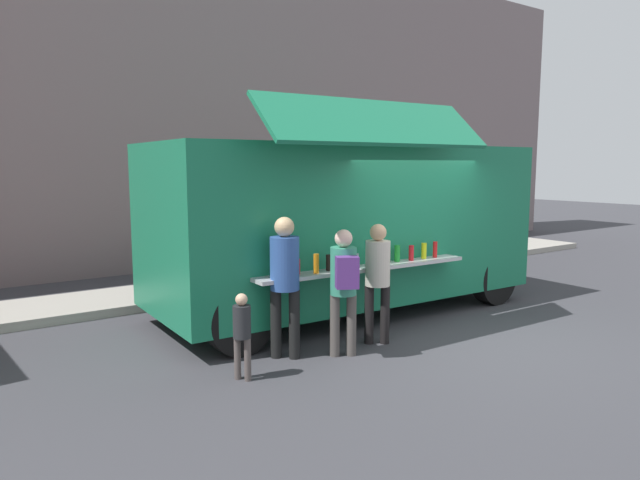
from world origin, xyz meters
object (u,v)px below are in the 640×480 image
object	(u,v)px
customer_mid_with_backpack	(344,280)
customer_rear_waiting	(285,275)
customer_front_ordering	(378,273)
child_near_queue	(242,329)
food_truck_main	(347,222)
trash_bin	(429,245)

from	to	relation	value
customer_mid_with_backpack	customer_rear_waiting	world-z (taller)	customer_rear_waiting
customer_front_ordering	child_near_queue	bearing A→B (deg)	130.06
food_truck_main	customer_mid_with_backpack	bearing A→B (deg)	-127.02
customer_rear_waiting	child_near_queue	bearing A→B (deg)	157.36
customer_mid_with_backpack	child_near_queue	bearing A→B (deg)	116.50
food_truck_main	trash_bin	distance (m)	5.03
customer_front_ordering	child_near_queue	distance (m)	2.16
trash_bin	child_near_queue	world-z (taller)	child_near_queue
food_truck_main	trash_bin	world-z (taller)	food_truck_main
trash_bin	child_near_queue	xyz separation A→B (m)	(-7.22, -4.10, 0.10)
customer_rear_waiting	customer_mid_with_backpack	bearing A→B (deg)	-78.73
food_truck_main	child_near_queue	bearing A→B (deg)	-146.60
customer_mid_with_backpack	child_near_queue	xyz separation A→B (m)	(-1.42, 0.03, -0.40)
customer_mid_with_backpack	child_near_queue	distance (m)	1.48
trash_bin	food_truck_main	bearing A→B (deg)	-151.92
customer_mid_with_backpack	customer_rear_waiting	xyz separation A→B (m)	(-0.63, 0.39, 0.07)
customer_rear_waiting	child_near_queue	xyz separation A→B (m)	(-0.79, -0.36, -0.47)
customer_rear_waiting	customer_front_ordering	bearing A→B (deg)	-56.35
food_truck_main	customer_front_ordering	distance (m)	1.87
trash_bin	customer_rear_waiting	world-z (taller)	customer_rear_waiting
child_near_queue	customer_front_ordering	bearing A→B (deg)	-28.45
food_truck_main	customer_front_ordering	bearing A→B (deg)	-112.71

